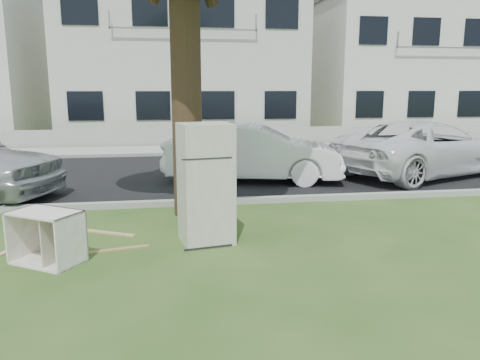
{
  "coord_description": "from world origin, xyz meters",
  "views": [
    {
      "loc": [
        -0.72,
        -6.76,
        2.33
      ],
      "look_at": [
        0.39,
        0.6,
        0.86
      ],
      "focal_mm": 35.0,
      "sensor_mm": 36.0,
      "label": 1
    }
  ],
  "objects": [
    {
      "name": "ground",
      "position": [
        0.0,
        0.0,
        0.0
      ],
      "size": [
        120.0,
        120.0,
        0.0
      ],
      "primitive_type": "plane",
      "color": "#294819"
    },
    {
      "name": "road",
      "position": [
        0.0,
        6.0,
        0.01
      ],
      "size": [
        120.0,
        7.0,
        0.01
      ],
      "primitive_type": "cube",
      "color": "black",
      "rests_on": "ground"
    },
    {
      "name": "kerb_near",
      "position": [
        0.0,
        2.45,
        0.0
      ],
      "size": [
        120.0,
        0.18,
        0.12
      ],
      "primitive_type": "cube",
      "color": "gray",
      "rests_on": "ground"
    },
    {
      "name": "kerb_far",
      "position": [
        0.0,
        9.55,
        0.0
      ],
      "size": [
        120.0,
        0.18,
        0.12
      ],
      "primitive_type": "cube",
      "color": "gray",
      "rests_on": "ground"
    },
    {
      "name": "sidewalk",
      "position": [
        0.0,
        11.0,
        0.01
      ],
      "size": [
        120.0,
        2.8,
        0.01
      ],
      "primitive_type": "cube",
      "color": "gray",
      "rests_on": "ground"
    },
    {
      "name": "low_wall",
      "position": [
        0.0,
        12.6,
        0.35
      ],
      "size": [
        120.0,
        0.15,
        0.7
      ],
      "primitive_type": "cube",
      "color": "gray",
      "rests_on": "ground"
    },
    {
      "name": "townhouse_center",
      "position": [
        0.0,
        17.5,
        3.72
      ],
      "size": [
        11.22,
        8.16,
        7.44
      ],
      "color": "beige",
      "rests_on": "ground"
    },
    {
      "name": "townhouse_right",
      "position": [
        12.0,
        17.5,
        3.42
      ],
      "size": [
        10.2,
        8.16,
        6.84
      ],
      "color": "silver",
      "rests_on": "ground"
    },
    {
      "name": "fridge",
      "position": [
        -0.2,
        0.16,
        0.91
      ],
      "size": [
        0.86,
        0.82,
        1.82
      ],
      "primitive_type": "cube",
      "rotation": [
        0.0,
        0.0,
        0.18
      ],
      "color": "silver",
      "rests_on": "ground"
    },
    {
      "name": "cabinet",
      "position": [
        -2.4,
        -0.41,
        0.36
      ],
      "size": [
        1.07,
        0.97,
        0.71
      ],
      "primitive_type": "cube",
      "rotation": [
        0.0,
        0.0,
        -0.57
      ],
      "color": "white",
      "rests_on": "ground"
    },
    {
      "name": "plank_a",
      "position": [
        -1.6,
        -0.07,
        0.01
      ],
      "size": [
        1.07,
        0.32,
        0.02
      ],
      "primitive_type": "cube",
      "rotation": [
        0.0,
        0.0,
        0.22
      ],
      "color": "olive",
      "rests_on": "ground"
    },
    {
      "name": "plank_b",
      "position": [
        -1.73,
        0.77,
        0.01
      ],
      "size": [
        0.85,
        0.5,
        0.02
      ],
      "primitive_type": "cube",
      "rotation": [
        0.0,
        0.0,
        -0.47
      ],
      "color": "tan",
      "rests_on": "ground"
    },
    {
      "name": "plank_c",
      "position": [
        -3.04,
        0.26,
        0.01
      ],
      "size": [
        0.34,
        0.73,
        0.02
      ],
      "primitive_type": "cube",
      "rotation": [
        0.0,
        0.0,
        1.21
      ],
      "color": "tan",
      "rests_on": "ground"
    },
    {
      "name": "car_center",
      "position": [
        1.35,
        4.74,
        0.73
      ],
      "size": [
        4.65,
        2.47,
        1.46
      ],
      "primitive_type": "imported",
      "rotation": [
        0.0,
        0.0,
        1.35
      ],
      "color": "white",
      "rests_on": "ground"
    },
    {
      "name": "car_right",
      "position": [
        6.11,
        4.88,
        0.74
      ],
      "size": [
        5.85,
        4.25,
        1.48
      ],
      "primitive_type": "imported",
      "rotation": [
        0.0,
        0.0,
        1.95
      ],
      "color": "silver",
      "rests_on": "ground"
    }
  ]
}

